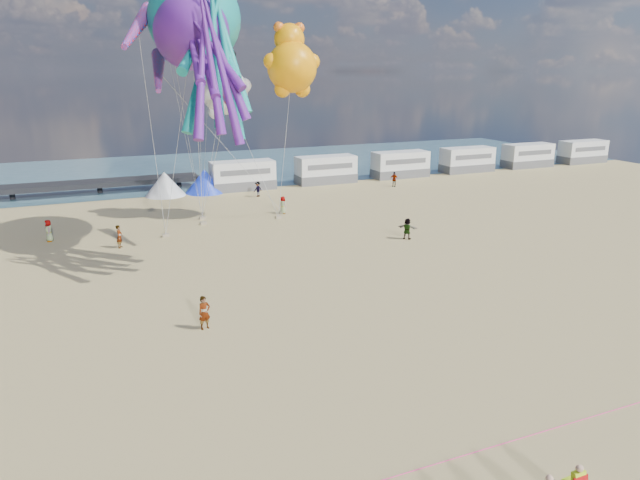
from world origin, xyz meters
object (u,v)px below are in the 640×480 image
(motorhome_0, at_px, (243,175))
(kite_panda, at_px, (225,91))
(standing_person, at_px, (204,313))
(sandbag_e, at_px, (202,218))
(sandbag_d, at_px, (282,212))
(kite_teddy_orange, at_px, (292,67))
(beachgoer_5, at_px, (119,236))
(motorhome_4, at_px, (528,156))
(motorhome_5, at_px, (583,152))
(sandbag_c, at_px, (279,217))
(windsock_mid, at_px, (159,72))
(motorhome_1, at_px, (326,170))
(motorhome_2, at_px, (400,164))
(sandbag_a, at_px, (166,235))
(kite_octopus_purple, at_px, (191,32))
(tent_white, at_px, (165,184))
(sandbag_b, at_px, (203,223))
(windsock_right, at_px, (228,100))
(motorhome_3, at_px, (467,160))
(beachgoer_6, at_px, (49,231))
(beachgoer_0, at_px, (283,205))
(beachgoer_3, at_px, (394,179))
(beachgoer_4, at_px, (407,229))
(kite_octopus_teal, at_px, (194,20))
(beachgoer_2, at_px, (258,189))
(tent_blue, at_px, (205,181))

(motorhome_0, bearing_deg, kite_panda, -110.35)
(standing_person, relative_size, sandbag_e, 3.35)
(sandbag_d, bearing_deg, kite_teddy_orange, -86.63)
(beachgoer_5, bearing_deg, standing_person, -149.03)
(beachgoer_5, bearing_deg, motorhome_4, -51.16)
(motorhome_5, bearing_deg, motorhome_0, 180.00)
(sandbag_c, xyz_separation_m, windsock_mid, (-9.34, -2.76, 11.82))
(motorhome_1, relative_size, motorhome_2, 1.00)
(motorhome_1, height_order, sandbag_a, motorhome_1)
(kite_octopus_purple, bearing_deg, motorhome_2, 19.26)
(tent_white, bearing_deg, kite_panda, -72.35)
(sandbag_b, xyz_separation_m, windsock_right, (0.94, -6.29, 10.03))
(motorhome_3, bearing_deg, motorhome_4, 0.00)
(tent_white, bearing_deg, motorhome_4, 0.00)
(motorhome_3, distance_m, sandbag_a, 41.57)
(sandbag_a, height_order, sandbag_b, same)
(motorhome_2, xyz_separation_m, motorhome_4, (19.00, 0.00, 0.00))
(motorhome_4, height_order, beachgoer_6, motorhome_4)
(sandbag_a, relative_size, kite_octopus_purple, 0.05)
(motorhome_2, relative_size, windsock_mid, 1.17)
(sandbag_b, bearing_deg, beachgoer_0, 7.99)
(standing_person, bearing_deg, windsock_mid, 70.95)
(motorhome_1, height_order, motorhome_3, same)
(beachgoer_3, bearing_deg, motorhome_4, 55.87)
(motorhome_5, relative_size, beachgoer_4, 4.15)
(motorhome_5, relative_size, kite_octopus_teal, 0.52)
(beachgoer_4, distance_m, beachgoer_6, 26.27)
(kite_panda, bearing_deg, beachgoer_4, -45.62)
(kite_panda, xyz_separation_m, kite_teddy_orange, (4.78, -2.63, 1.80))
(motorhome_1, distance_m, beachgoer_4, 22.95)
(windsock_right, bearing_deg, beachgoer_6, 153.36)
(tent_white, bearing_deg, sandbag_d, -54.49)
(sandbag_d, bearing_deg, sandbag_b, -171.79)
(beachgoer_5, bearing_deg, beachgoer_2, -26.81)
(motorhome_4, height_order, kite_teddy_orange, kite_teddy_orange)
(sandbag_b, xyz_separation_m, kite_teddy_orange, (7.29, -1.55, 12.16))
(sandbag_c, xyz_separation_m, windsock_right, (-5.34, -5.80, 10.03))
(beachgoer_4, xyz_separation_m, sandbag_d, (-5.95, 11.05, -0.68))
(beachgoer_2, xyz_separation_m, sandbag_e, (-6.95, -6.88, -0.65))
(standing_person, bearing_deg, beachgoer_4, 13.33)
(motorhome_4, relative_size, motorhome_5, 1.00)
(sandbag_d, height_order, kite_octopus_purple, kite_octopus_purple)
(sandbag_c, bearing_deg, beachgoer_2, 84.06)
(beachgoer_5, bearing_deg, tent_blue, -8.82)
(beachgoer_2, xyz_separation_m, windsock_mid, (-10.29, -11.90, 11.18))
(kite_octopus_teal, distance_m, kite_octopus_purple, 3.15)
(beachgoer_2, distance_m, beachgoer_3, 15.08)
(beachgoer_2, height_order, windsock_mid, windsock_mid)
(motorhome_2, relative_size, beachgoer_3, 4.15)
(motorhome_5, height_order, beachgoer_0, motorhome_5)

